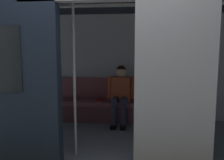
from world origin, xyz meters
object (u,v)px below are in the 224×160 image
object	(u,v)px
grab_pole_door	(74,78)
handbag	(142,97)
person_seated	(121,91)
bench_seat	(114,106)
book	(101,99)
train_car	(105,47)

from	to	relation	value
grab_pole_door	handbag	bearing A→B (deg)	-119.74
person_seated	grab_pole_door	bearing A→B (deg)	71.64
bench_seat	grab_pole_door	world-z (taller)	grab_pole_door
handbag	book	xyz separation A→B (m)	(0.87, -0.02, -0.07)
train_car	handbag	distance (m)	1.55
handbag	book	size ratio (longest dim) A/B	1.18
bench_seat	book	size ratio (longest dim) A/B	11.50
train_car	handbag	size ratio (longest dim) A/B	24.62
bench_seat	book	bearing A→B (deg)	-16.13
grab_pole_door	person_seated	bearing A→B (deg)	-108.36
book	grab_pole_door	distance (m)	1.81
book	grab_pole_door	xyz separation A→B (m)	(0.09, 1.69, 0.65)
handbag	book	bearing A→B (deg)	-1.27
person_seated	handbag	bearing A→B (deg)	-164.92
train_car	person_seated	world-z (taller)	train_car
bench_seat	grab_pole_door	xyz separation A→B (m)	(0.38, 1.61, 0.76)
handbag	train_car	bearing A→B (deg)	58.05
book	grab_pole_door	bearing A→B (deg)	101.11
train_car	handbag	world-z (taller)	train_car
person_seated	grab_pole_door	distance (m)	1.69
bench_seat	grab_pole_door	size ratio (longest dim) A/B	1.16
grab_pole_door	book	bearing A→B (deg)	-92.93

